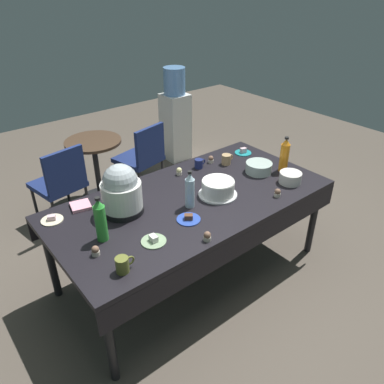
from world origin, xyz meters
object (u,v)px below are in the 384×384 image
(cupcake_berry, at_px, (95,251))
(round_cafe_table, at_px, (95,159))
(cupcake_lemon, at_px, (211,159))
(coffee_mug_navy, at_px, (199,163))
(maroon_chair_left, at_px, (61,181))
(dessert_plate_white, at_px, (127,189))
(cupcake_rose, at_px, (207,236))
(coffee_mug_tan, at_px, (226,159))
(potluck_table, at_px, (192,204))
(soda_bottle_lime_soda, at_px, (101,220))
(cupcake_vanilla, at_px, (179,171))
(coffee_mug_olive, at_px, (123,265))
(frosted_layer_cake, at_px, (218,188))
(dessert_plate_cobalt, at_px, (189,219))
(glass_salad_bowl, at_px, (259,167))
(slow_cooker, at_px, (121,191))
(maroon_chair_right, at_px, (143,155))
(ceramic_snack_bowl, at_px, (290,178))
(soda_bottle_water, at_px, (190,190))
(cupcake_cocoa, at_px, (277,193))
(water_cooler, at_px, (175,117))
(dessert_plate_sage, at_px, (154,240))
(dessert_plate_cream, at_px, (52,219))
(dessert_plate_teal, at_px, (243,152))
(soda_bottle_orange_juice, at_px, (284,155))

(cupcake_berry, relative_size, round_cafe_table, 0.09)
(cupcake_lemon, height_order, coffee_mug_navy, coffee_mug_navy)
(maroon_chair_left, bearing_deg, dessert_plate_white, -78.18)
(cupcake_rose, xyz_separation_m, cupcake_lemon, (0.79, 0.86, 0.00))
(cupcake_berry, bearing_deg, coffee_mug_tan, 15.52)
(potluck_table, distance_m, soda_bottle_lime_soda, 0.81)
(cupcake_rose, xyz_separation_m, coffee_mug_navy, (0.64, 0.84, 0.01))
(cupcake_vanilla, distance_m, coffee_mug_olive, 1.25)
(frosted_layer_cake, xyz_separation_m, dessert_plate_cobalt, (-0.39, -0.12, -0.05))
(cupcake_berry, xyz_separation_m, coffee_mug_navy, (1.27, 0.52, 0.01))
(glass_salad_bowl, bearing_deg, round_cafe_table, 115.12)
(coffee_mug_tan, bearing_deg, maroon_chair_left, 135.67)
(slow_cooker, xyz_separation_m, dessert_plate_white, (0.18, 0.25, -0.16))
(frosted_layer_cake, height_order, cupcake_lemon, frosted_layer_cake)
(glass_salad_bowl, bearing_deg, slow_cooker, 170.87)
(soda_bottle_lime_soda, relative_size, coffee_mug_olive, 2.62)
(cupcake_rose, xyz_separation_m, maroon_chair_right, (0.68, 1.87, -0.29))
(frosted_layer_cake, xyz_separation_m, cupcake_berry, (-1.08, -0.06, -0.03))
(glass_salad_bowl, xyz_separation_m, round_cafe_table, (-0.77, 1.65, -0.30))
(ceramic_snack_bowl, xyz_separation_m, dessert_plate_white, (-1.12, 0.74, -0.04))
(cupcake_berry, height_order, soda_bottle_water, soda_bottle_water)
(cupcake_cocoa, height_order, coffee_mug_navy, coffee_mug_navy)
(maroon_chair_left, bearing_deg, coffee_mug_navy, -48.43)
(coffee_mug_tan, bearing_deg, round_cafe_table, 116.30)
(ceramic_snack_bowl, xyz_separation_m, coffee_mug_navy, (-0.41, 0.69, -0.01))
(glass_salad_bowl, xyz_separation_m, dessert_plate_white, (-1.06, 0.45, -0.03))
(cupcake_vanilla, xyz_separation_m, coffee_mug_tan, (0.46, -0.10, 0.01))
(cupcake_lemon, xyz_separation_m, cupcake_cocoa, (0.00, -0.78, 0.00))
(water_cooler, bearing_deg, frosted_layer_cake, -118.54)
(cupcake_berry, bearing_deg, cupcake_vanilla, 26.49)
(coffee_mug_tan, bearing_deg, cupcake_vanilla, 167.49)
(dessert_plate_sage, bearing_deg, dessert_plate_cream, 122.81)
(potluck_table, xyz_separation_m, soda_bottle_water, (-0.09, -0.09, 0.20))
(glass_salad_bowl, distance_m, coffee_mug_olive, 1.60)
(cupcake_lemon, bearing_deg, maroon_chair_right, 96.15)
(ceramic_snack_bowl, xyz_separation_m, soda_bottle_water, (-0.87, 0.24, 0.09))
(cupcake_rose, relative_size, maroon_chair_right, 0.08)
(dessert_plate_cobalt, distance_m, dessert_plate_teal, 1.25)
(soda_bottle_orange_juice, relative_size, round_cafe_table, 0.44)
(water_cooler, bearing_deg, maroon_chair_left, -163.01)
(soda_bottle_orange_juice, xyz_separation_m, coffee_mug_olive, (-1.75, -0.25, -0.10))
(potluck_table, relative_size, soda_bottle_lime_soda, 6.87)
(glass_salad_bowl, height_order, dessert_plate_teal, glass_salad_bowl)
(cupcake_berry, bearing_deg, soda_bottle_lime_soda, 46.86)
(potluck_table, distance_m, cupcake_rose, 0.56)
(potluck_table, bearing_deg, soda_bottle_lime_soda, -177.17)
(cupcake_berry, distance_m, soda_bottle_orange_juice, 1.82)
(dessert_plate_cobalt, xyz_separation_m, soda_bottle_lime_soda, (-0.57, 0.18, 0.14))
(soda_bottle_water, bearing_deg, coffee_mug_olive, -157.74)
(coffee_mug_olive, height_order, water_cooler, water_cooler)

